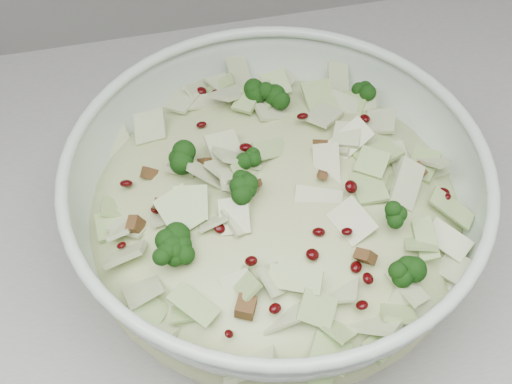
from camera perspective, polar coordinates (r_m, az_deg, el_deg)
mixing_bowl at (r=0.64m, az=1.53°, el=-1.83°), size 0.39×0.39×0.15m
salad at (r=0.62m, az=1.58°, el=-0.52°), size 0.35×0.35×0.15m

